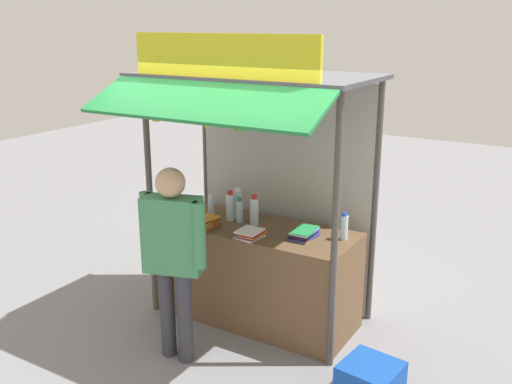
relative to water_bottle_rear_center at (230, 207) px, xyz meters
name	(u,v)px	position (x,y,z in m)	size (l,w,h in m)	color
ground_plane	(256,317)	(0.32, -0.04, -1.10)	(20.00, 20.00, 0.00)	gray
stall_counter	(256,273)	(0.32, -0.04, -0.62)	(1.94, 0.77, 0.96)	brown
stall_structure	(264,150)	(0.32, 0.11, 0.59)	(2.14, 1.67, 2.75)	#4C4742
water_bottle_rear_center	(230,207)	(0.00, 0.00, 0.00)	(0.08, 0.08, 0.30)	silver
water_bottle_far_left	(238,204)	(0.01, 0.11, 0.00)	(0.09, 0.09, 0.31)	silver
water_bottle_front_right	(240,211)	(0.10, 0.00, -0.03)	(0.07, 0.07, 0.25)	silver
water_bottle_mid_right	(211,206)	(-0.23, 0.00, -0.04)	(0.06, 0.06, 0.23)	silver
water_bottle_far_right	(344,227)	(1.16, 0.09, -0.02)	(0.07, 0.07, 0.25)	silver
water_bottle_back_right	(254,211)	(0.27, 0.01, 0.00)	(0.08, 0.08, 0.30)	silver
magazine_stack_front_left	(250,234)	(0.41, -0.30, -0.11)	(0.23, 0.26, 0.07)	white
magazine_stack_center	(203,223)	(-0.12, -0.31, -0.09)	(0.24, 0.32, 0.09)	orange
magazine_stack_back_left	(304,233)	(0.84, -0.06, -0.10)	(0.21, 0.32, 0.08)	orange
magazine_stack_left	(185,213)	(-0.47, -0.12, -0.11)	(0.23, 0.31, 0.05)	red
banana_bunch_inner_right	(156,114)	(-0.44, -0.53, 0.95)	(0.09, 0.09, 0.30)	#332D23
banana_bunch_rightmost	(240,123)	(0.45, -0.52, 0.95)	(0.11, 0.11, 0.31)	#332D23
banana_bunch_inner_left	(209,118)	(0.14, -0.53, 0.96)	(0.10, 0.10, 0.30)	#332D23
vendor_person	(173,248)	(0.09, -1.01, -0.06)	(0.65, 0.35, 1.72)	#383842
plastic_crate	(370,381)	(1.74, -0.69, -0.95)	(0.42, 0.42, 0.30)	#194CB2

